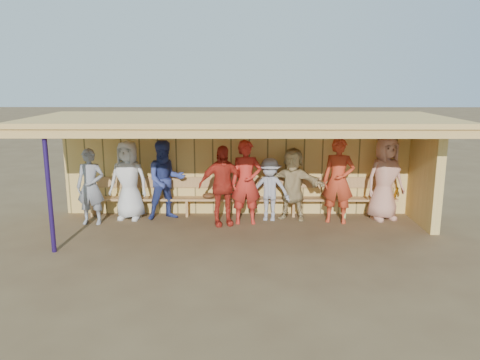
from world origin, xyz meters
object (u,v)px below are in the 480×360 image
player_c (166,180)px  player_b (129,180)px  player_d (222,186)px  player_extra (246,182)px  bench (240,194)px  player_g (338,181)px  player_h (385,179)px  player_e (269,190)px  player_f (293,184)px  player_a (91,187)px

player_c → player_b: bearing=159.3°
player_d → player_extra: size_ratio=0.95×
player_b → player_c: 0.88m
player_extra → bench: (-0.14, 0.65, -0.44)m
player_g → player_h: bearing=27.9°
player_extra → player_e: bearing=19.8°
player_f → player_extra: bearing=-143.7°
player_b → player_d: player_b is taller
player_h → player_extra: player_h is taller
player_extra → player_g: bearing=-1.6°
player_a → player_f: 4.67m
player_c → player_g: bearing=-24.3°
player_d → player_c: bearing=144.8°
player_extra → player_b: bearing=168.9°
player_a → player_c: 1.70m
player_a → player_g: (5.67, 0.15, 0.11)m
player_h → bench: (-3.41, 0.31, -0.46)m
player_b → player_extra: size_ratio=0.97×
bench → player_h: bearing=-5.1°
player_h → bench: bearing=155.8°
player_b → player_f: 3.88m
player_c → player_d: player_c is taller
player_e → bench: bearing=159.7°
player_a → player_b: (0.77, 0.40, 0.06)m
player_e → player_extra: player_extra is taller
player_extra → bench: 0.80m
player_a → player_b: bearing=29.6°
player_c → player_extra: (1.90, -0.34, 0.02)m
player_e → player_f: (0.55, 0.10, 0.11)m
player_b → bench: size_ratio=0.25×
player_d → bench: (0.41, 0.77, -0.39)m
player_b → player_g: (4.90, -0.25, 0.05)m
player_e → player_f: bearing=20.6°
player_d → player_h: bearing=-9.4°
player_c → player_g: 4.03m
player_d → player_e: bearing=1.8°
player_a → player_c: player_c is taller
player_a → bench: bearing=13.7°
player_c → player_extra: bearing=-31.0°
player_c → player_extra: 1.93m
player_a → player_h: (6.82, 0.40, 0.11)m
player_g → player_h: 1.18m
player_d → player_h: size_ratio=0.93×
player_a → player_h: bearing=5.3°
player_a → player_d: size_ratio=0.95×
player_b → player_extra: bearing=1.6°
player_c → player_h: player_h is taller
player_b → player_extra: 2.80m
player_d → player_e: (1.10, 0.36, -0.18)m
player_f → player_extra: 1.16m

